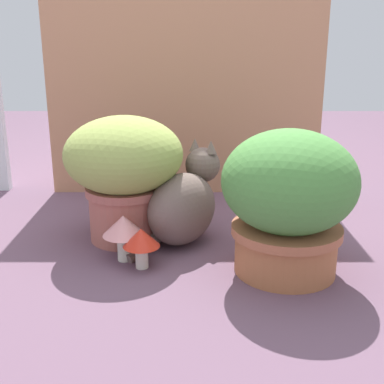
# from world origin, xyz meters

# --- Properties ---
(ground_plane) EXTENTS (6.00, 6.00, 0.00)m
(ground_plane) POSITION_xyz_m (0.00, 0.00, 0.00)
(ground_plane) COLOR #63475A
(cardboard_backdrop) EXTENTS (1.08, 0.03, 0.88)m
(cardboard_backdrop) POSITION_xyz_m (0.08, 0.59, 0.44)
(cardboard_backdrop) COLOR tan
(cardboard_backdrop) RESTS_ON ground
(grass_planter) EXTENTS (0.36, 0.36, 0.39)m
(grass_planter) POSITION_xyz_m (-0.10, 0.08, 0.23)
(grass_planter) COLOR #AF6154
(grass_planter) RESTS_ON ground
(leafy_planter) EXTENTS (0.35, 0.35, 0.39)m
(leafy_planter) POSITION_xyz_m (0.36, -0.15, 0.21)
(leafy_planter) COLOR #AF6840
(leafy_planter) RESTS_ON ground
(cat) EXTENTS (0.31, 0.32, 0.32)m
(cat) POSITION_xyz_m (0.08, 0.06, 0.12)
(cat) COLOR #6B5750
(cat) RESTS_ON ground
(mushroom_ornament_pink) EXTENTS (0.12, 0.12, 0.13)m
(mushroom_ornament_pink) POSITION_xyz_m (-0.09, -0.08, 0.10)
(mushroom_ornament_pink) COLOR silver
(mushroom_ornament_pink) RESTS_ON ground
(mushroom_ornament_red) EXTENTS (0.10, 0.10, 0.11)m
(mushroom_ornament_red) POSITION_xyz_m (-0.03, -0.13, 0.08)
(mushroom_ornament_red) COLOR silver
(mushroom_ornament_red) RESTS_ON ground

